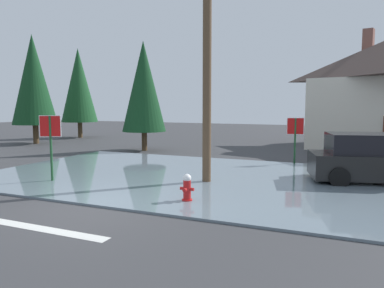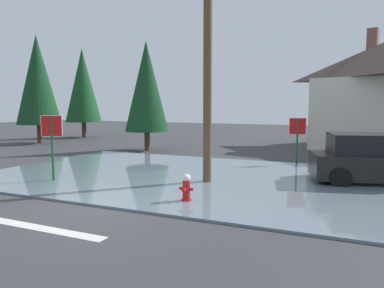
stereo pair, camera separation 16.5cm
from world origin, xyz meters
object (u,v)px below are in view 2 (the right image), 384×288
Objects in this scene: parked_car at (381,160)px; pine_tree_mid_left at (146,87)px; utility_pole at (208,58)px; pine_tree_short_left at (83,86)px; pine_tree_tall_left at (38,80)px; stop_sign_near at (52,135)px; fire_hydrant at (186,189)px; stop_sign_far at (297,132)px.

parked_car is 12.63m from pine_tree_mid_left.
utility_pole is 1.14× the size of pine_tree_short_left.
pine_tree_tall_left is at bearing 176.83° from pine_tree_mid_left.
pine_tree_tall_left reaches higher than parked_car.
utility_pole is 9.18m from pine_tree_mid_left.
pine_tree_short_left reaches higher than stop_sign_near.
pine_tree_short_left is (-15.02, 11.86, -0.05)m from utility_pole.
pine_tree_tall_left is at bearing 147.48° from fire_hydrant.
pine_tree_short_left is at bearing 149.53° from pine_tree_mid_left.
pine_tree_short_left is at bearing 137.03° from fire_hydrant.
utility_pole reaches higher than pine_tree_mid_left.
parked_car is (5.22, 2.22, -3.30)m from utility_pole.
pine_tree_mid_left reaches higher than stop_sign_far.
utility_pole is at bearing -25.88° from pine_tree_tall_left.
stop_sign_far is at bearing 76.60° from fire_hydrant.
utility_pole is 6.56m from parked_car.
pine_tree_tall_left is 1.17× the size of pine_tree_mid_left.
utility_pole is at bearing -38.28° from pine_tree_short_left.
utility_pole is 19.14m from pine_tree_short_left.
stop_sign_far is 0.42× the size of parked_car.
pine_tree_short_left is (-10.23, 13.76, 2.44)m from stop_sign_near.
stop_sign_near is 9.78m from stop_sign_far.
stop_sign_near is at bearing -42.24° from pine_tree_tall_left.
pine_tree_tall_left is at bearing 172.58° from stop_sign_far.
utility_pole is 1.63× the size of parked_car.
stop_sign_far is 18.70m from pine_tree_short_left.
pine_tree_mid_left is at bearing 158.67° from parked_car.
fire_hydrant is 21.38m from pine_tree_short_left.
stop_sign_near is at bearing -80.33° from pine_tree_mid_left.
utility_pole reaches higher than pine_tree_short_left.
stop_sign_near is 0.47× the size of parked_car.
stop_sign_far is 0.29× the size of pine_tree_tall_left.
parked_car is 0.68× the size of pine_tree_tall_left.
fire_hydrant is at bearing -135.66° from parked_car.
stop_sign_near is 0.33× the size of pine_tree_short_left.
pine_tree_tall_left is 8.56m from pine_tree_mid_left.
pine_tree_tall_left is 4.69m from pine_tree_short_left.
pine_tree_tall_left reaches higher than stop_sign_far.
stop_sign_near is at bearing -53.37° from pine_tree_short_left.
fire_hydrant is 11.79m from pine_tree_mid_left.
pine_tree_short_left is at bearing 154.54° from parked_car.
stop_sign_far is at bearing 66.38° from utility_pole.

